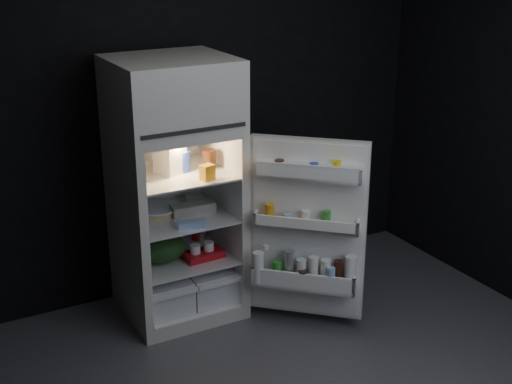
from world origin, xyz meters
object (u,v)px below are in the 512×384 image
fridge_door (307,233)px  egg_carton (193,209)px  milk_jug (170,155)px  yogurt_tray (203,255)px  refrigerator (174,181)px

fridge_door → egg_carton: fridge_door is taller
fridge_door → milk_jug: fridge_door is taller
fridge_door → milk_jug: size_ratio=5.08×
yogurt_tray → fridge_door: bearing=-45.5°
egg_carton → yogurt_tray: egg_carton is taller
milk_jug → egg_carton: size_ratio=0.81×
fridge_door → milk_jug: 1.03m
refrigerator → yogurt_tray: refrigerator is taller
refrigerator → milk_jug: (-0.03, -0.03, 0.19)m
egg_carton → yogurt_tray: (0.03, -0.09, -0.31)m
refrigerator → egg_carton: bearing=-33.8°
milk_jug → yogurt_tray: size_ratio=0.88×
milk_jug → egg_carton: 0.41m
refrigerator → egg_carton: (0.10, -0.07, -0.19)m
refrigerator → milk_jug: bearing=-139.3°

